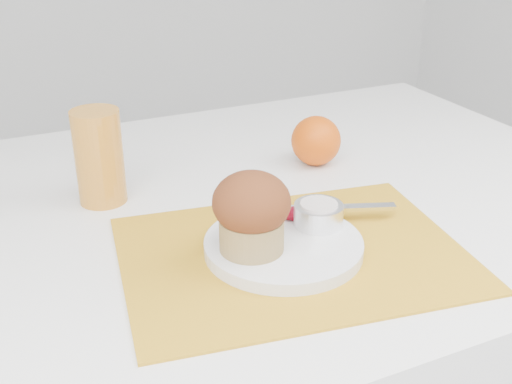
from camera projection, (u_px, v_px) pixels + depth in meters
name	position (u px, v px, depth m)	size (l,w,h in m)	color
placemat	(293.00, 254.00, 0.79)	(0.42, 0.30, 0.00)	gold
plate	(283.00, 246.00, 0.79)	(0.20, 0.20, 0.02)	silver
ramekin	(318.00, 215.00, 0.81)	(0.06, 0.06, 0.03)	white
cream	(319.00, 205.00, 0.81)	(0.05, 0.05, 0.01)	beige
raspberry_near	(294.00, 213.00, 0.83)	(0.02, 0.02, 0.02)	#56020F
raspberry_far	(289.00, 213.00, 0.83)	(0.02, 0.02, 0.02)	#63020D
butter_knife	(330.00, 208.00, 0.86)	(0.18, 0.01, 0.00)	silver
orange	(316.00, 141.00, 1.03)	(0.08, 0.08, 0.08)	#DE5207
juice_glass	(99.00, 157.00, 0.90)	(0.07, 0.07, 0.14)	orange
muffin	(252.00, 211.00, 0.74)	(0.09, 0.09, 0.10)	#A3864F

